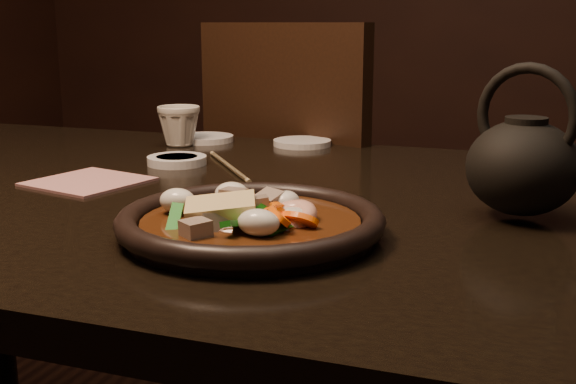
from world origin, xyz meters
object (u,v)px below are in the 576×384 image
(tea_cup, at_px, (179,125))
(plate, at_px, (251,223))
(table, at_px, (198,240))
(teapot, at_px, (524,162))
(chair, at_px, (320,223))

(tea_cup, bearing_deg, plate, -54.70)
(table, height_order, teapot, teapot)
(tea_cup, xyz_separation_m, teapot, (0.63, -0.32, 0.03))
(table, distance_m, chair, 0.64)
(chair, height_order, plate, chair)
(chair, xyz_separation_m, plate, (0.17, -0.81, 0.23))
(plate, bearing_deg, chair, 102.06)
(teapot, bearing_deg, plate, -125.02)
(chair, distance_m, teapot, 0.83)
(table, height_order, chair, chair)
(plate, height_order, teapot, teapot)
(table, relative_size, teapot, 8.90)
(table, distance_m, tea_cup, 0.39)
(plate, distance_m, teapot, 0.33)
(table, xyz_separation_m, plate, (0.16, -0.19, 0.09))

